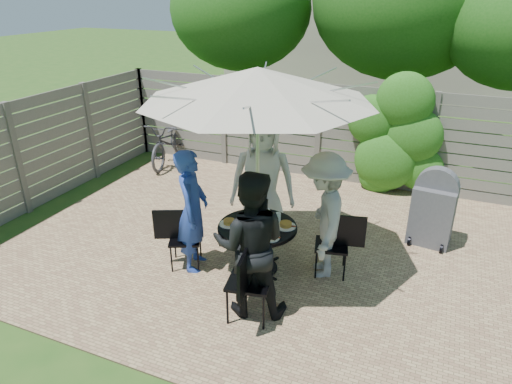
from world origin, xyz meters
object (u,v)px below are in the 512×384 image
at_px(person_back, 263,180).
at_px(chair_right, 332,256).
at_px(plate_right, 286,225).
at_px(glass_front, 264,231).
at_px(person_left, 193,211).
at_px(glass_right, 278,218).
at_px(person_right, 324,217).
at_px(person_front, 250,245).
at_px(plate_front, 255,238).
at_px(chair_back, 263,218).
at_px(plate_extra, 270,236).
at_px(glass_back, 251,211).
at_px(syrup_jug, 253,218).
at_px(coffee_cup, 267,214).
at_px(plate_back, 260,211).
at_px(umbrella, 258,84).
at_px(chair_left, 185,249).
at_px(plate_left, 229,223).
at_px(bbq_grill, 433,210).
at_px(patio_table, 257,239).
at_px(chair_front, 249,296).
at_px(bicycle, 169,142).

relative_size(person_back, chair_right, 2.20).
distance_m(plate_right, glass_front, 0.37).
bearing_deg(person_left, glass_right, -84.50).
height_order(person_back, person_right, person_back).
xyz_separation_m(person_front, plate_front, (-0.14, 0.45, -0.18)).
bearing_deg(chair_back, person_right, 43.01).
bearing_deg(plate_extra, plate_front, -144.09).
xyz_separation_m(plate_extra, glass_right, (-0.05, 0.41, 0.05)).
distance_m(glass_back, syrup_jug, 0.21).
bearing_deg(coffee_cup, plate_back, 143.01).
relative_size(chair_right, syrup_jug, 5.34).
bearing_deg(umbrella, syrup_jug, 157.67).
height_order(umbrella, chair_back, umbrella).
bearing_deg(chair_left, glass_front, -20.55).
height_order(person_right, plate_extra, person_right).
height_order(umbrella, plate_back, umbrella).
relative_size(plate_left, coffee_cup, 2.17).
xyz_separation_m(chair_back, coffee_cup, (0.32, -0.68, 0.45)).
height_order(syrup_jug, bbq_grill, bbq_grill).
bearing_deg(person_back, bbq_grill, 2.28).
xyz_separation_m(umbrella, glass_right, (0.22, 0.18, -1.71)).
height_order(chair_right, plate_right, chair_right).
distance_m(plate_extra, bbq_grill, 2.56).
distance_m(chair_back, plate_back, 0.73).
height_order(chair_back, glass_right, chair_back).
height_order(chair_right, plate_front, chair_right).
distance_m(chair_right, plate_right, 0.74).
relative_size(patio_table, chair_back, 1.42).
xyz_separation_m(person_back, bbq_grill, (2.29, 0.82, -0.41)).
height_order(plate_back, coffee_cup, coffee_cup).
height_order(plate_left, coffee_cup, coffee_cup).
relative_size(plate_left, syrup_jug, 1.62).
bearing_deg(umbrella, patio_table, -135.00).
height_order(person_front, person_right, person_front).
height_order(chair_left, glass_back, chair_left).
bearing_deg(coffee_cup, person_right, 0.70).
relative_size(plate_left, bbq_grill, 0.22).
bearing_deg(bbq_grill, syrup_jug, -136.76).
relative_size(chair_front, plate_back, 3.73).
relative_size(person_right, coffee_cup, 13.77).
distance_m(plate_extra, bicycle, 4.80).
height_order(plate_right, syrup_jug, syrup_jug).
height_order(chair_back, bicycle, bicycle).
xyz_separation_m(chair_front, plate_front, (-0.18, 0.58, 0.39)).
bearing_deg(syrup_jug, plate_left, -153.06).
height_order(patio_table, glass_back, glass_back).
bearing_deg(person_front, glass_front, -100.42).
bearing_deg(person_right, chair_right, 89.53).
distance_m(plate_extra, glass_back, 0.63).
bearing_deg(chair_back, plate_back, 2.27).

